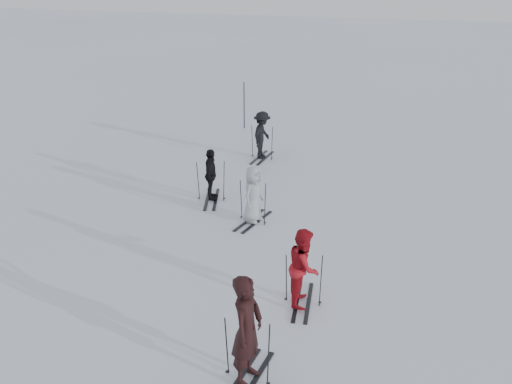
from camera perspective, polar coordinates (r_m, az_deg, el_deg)
ground at (r=14.49m, az=-1.16°, el=-5.10°), size 120.00×120.00×0.00m
skier_near_dark at (r=9.63m, az=-0.89°, el=-13.77°), size 0.55×0.77×1.99m
skier_red at (r=11.75m, az=4.82°, el=-7.56°), size 0.73×0.88×1.67m
skier_grey at (r=15.31m, az=-0.31°, el=-0.32°), size 0.65×0.85×1.56m
skier_uphill_left at (r=16.77m, az=-4.54°, el=1.65°), size 0.61×0.97×1.55m
skier_uphill_far at (r=20.34m, az=0.61°, el=5.66°), size 0.70×1.13×1.68m
skis_near_dark at (r=9.86m, az=-0.88°, el=-15.53°), size 1.78×1.06×1.24m
skis_red at (r=11.88m, az=4.78°, el=-8.62°), size 1.68×1.03×1.16m
skis_grey at (r=15.38m, az=-0.31°, el=-0.91°), size 1.81×1.21×1.21m
skis_uphill_left at (r=16.83m, az=-4.52°, el=1.18°), size 1.89×1.34×1.24m
skis_uphill_far at (r=20.41m, az=0.61°, el=5.05°), size 1.75×1.02×1.23m
piste_marker at (r=24.13m, az=-1.20°, el=8.65°), size 0.05×0.05×1.95m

